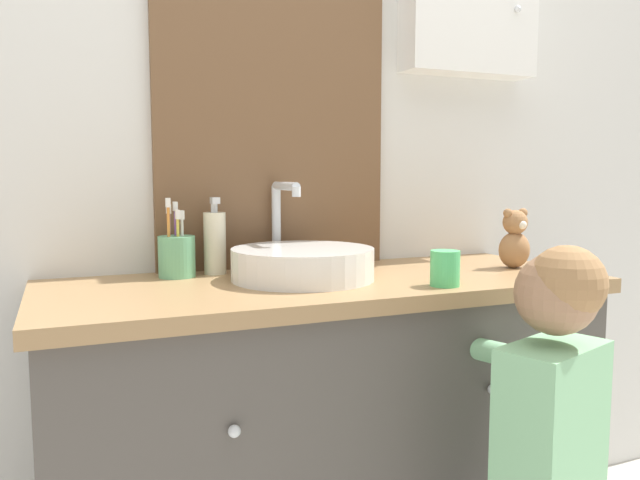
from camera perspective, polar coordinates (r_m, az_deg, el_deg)
wall_back at (r=1.75m, az=-2.19°, el=13.55°), size 3.20×0.18×2.50m
vanity_counter at (r=1.60m, az=0.64°, el=-17.99°), size 1.31×0.52×0.81m
sink_basin at (r=1.48m, az=-1.63°, el=-1.99°), size 0.34×0.39×0.23m
toothbrush_holder at (r=1.54m, az=-12.97°, el=-1.32°), size 0.09×0.09×0.19m
soap_dispenser at (r=1.57m, az=-9.59°, el=-0.18°), size 0.05×0.05×0.19m
child_figure at (r=1.32m, az=20.18°, el=-18.05°), size 0.25×0.47×0.93m
teddy_bear at (r=1.73m, az=17.37°, el=0.01°), size 0.09×0.07×0.16m
drinking_cup at (r=1.41m, az=11.36°, el=-2.56°), size 0.07×0.07×0.08m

